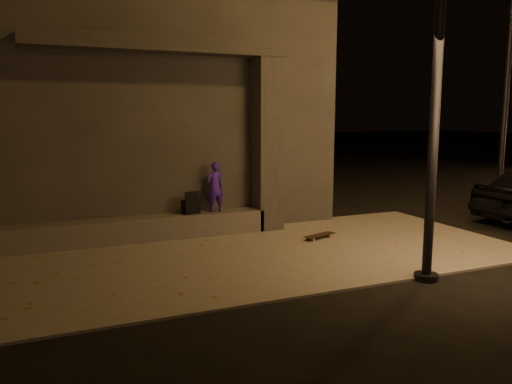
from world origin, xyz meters
name	(u,v)px	position (x,y,z in m)	size (l,w,h in m)	color
ground	(267,298)	(0.00, 0.00, 0.00)	(120.00, 120.00, 0.00)	black
sidewalk	(219,258)	(0.00, 2.00, 0.02)	(11.00, 4.40, 0.04)	#615D55
building	(117,109)	(-1.00, 6.49, 2.61)	(9.00, 5.10, 5.22)	#353230
ledge	(115,231)	(-1.50, 3.75, 0.27)	(6.00, 0.55, 0.45)	#54524C
column	(268,145)	(1.70, 3.75, 1.84)	(0.55, 0.55, 3.60)	#353230
canopy	(161,45)	(-0.50, 3.80, 3.78)	(5.00, 0.70, 0.28)	#353230
skateboarder	(215,187)	(0.52, 3.75, 1.01)	(0.38, 0.25, 1.03)	#3B1AA9
backpack	(191,206)	(0.00, 3.75, 0.65)	(0.37, 0.28, 0.47)	black
skateboard	(319,235)	(2.26, 2.47, 0.11)	(0.77, 0.41, 0.08)	black
street_lamp_2	(510,42)	(7.97, 3.26, 4.23)	(0.36, 0.36, 7.47)	black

